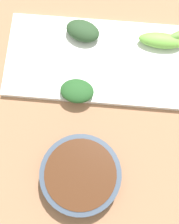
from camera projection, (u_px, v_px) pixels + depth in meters
The scene contains 6 objects.
tabletop at pixel (96, 121), 0.64m from camera, with size 2.10×2.10×0.02m, color #9F6E50.
sauce_bowl at pixel (80, 175), 0.59m from camera, with size 0.14×0.14×0.04m.
serving_plate at pixel (98, 61), 0.66m from camera, with size 0.17×0.36×0.01m, color white.
broccoli_stalk_1 at pixel (160, 40), 0.65m from camera, with size 0.03×0.09×0.03m, color #73BA47.
broccoli_leafy_2 at pixel (82, 31), 0.66m from camera, with size 0.04×0.07×0.03m, color #2B4829.
broccoli_leafy_3 at pixel (76, 91), 0.63m from camera, with size 0.05×0.06×0.02m, color #255425.
Camera 1 is at (-0.16, -0.00, 0.63)m, focal length 54.81 mm.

